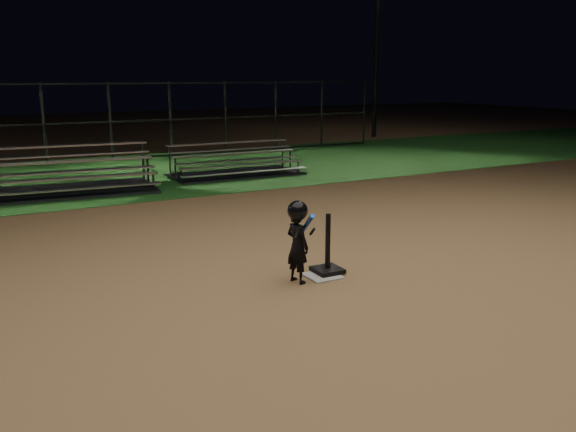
# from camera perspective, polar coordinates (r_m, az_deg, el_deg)

# --- Properties ---
(ground) EXTENTS (80.00, 80.00, 0.00)m
(ground) POSITION_cam_1_polar(r_m,az_deg,el_deg) (8.14, 3.38, -5.90)
(ground) COLOR #9C7447
(ground) RESTS_ON ground
(grass_strip) EXTENTS (60.00, 8.00, 0.01)m
(grass_strip) POSITION_cam_1_polar(r_m,az_deg,el_deg) (17.22, -14.48, 4.05)
(grass_strip) COLOR #1E581C
(grass_strip) RESTS_ON ground
(home_plate) EXTENTS (0.45, 0.45, 0.02)m
(home_plate) POSITION_cam_1_polar(r_m,az_deg,el_deg) (8.14, 3.38, -5.82)
(home_plate) COLOR beige
(home_plate) RESTS_ON ground
(batting_tee) EXTENTS (0.38, 0.38, 0.84)m
(batting_tee) POSITION_cam_1_polar(r_m,az_deg,el_deg) (8.21, 3.86, -4.40)
(batting_tee) COLOR black
(batting_tee) RESTS_ON home_plate
(child_batter) EXTENTS (0.41, 0.63, 1.12)m
(child_batter) POSITION_cam_1_polar(r_m,az_deg,el_deg) (7.75, 0.94, -2.29)
(child_batter) COLOR black
(child_batter) RESTS_ON ground
(bleacher_left) EXTENTS (4.50, 2.44, 1.07)m
(bleacher_left) POSITION_cam_1_polar(r_m,az_deg,el_deg) (14.77, -21.33, 2.88)
(bleacher_left) COLOR #B9B9BE
(bleacher_left) RESTS_ON ground
(bleacher_right) EXTENTS (3.59, 1.80, 0.87)m
(bleacher_right) POSITION_cam_1_polar(r_m,az_deg,el_deg) (16.37, -5.06, 4.57)
(bleacher_right) COLOR #A5A5AA
(bleacher_right) RESTS_ON ground
(backstop_fence) EXTENTS (20.08, 0.08, 2.50)m
(backstop_fence) POSITION_cam_1_polar(r_m,az_deg,el_deg) (19.99, -16.85, 8.75)
(backstop_fence) COLOR #38383D
(backstop_fence) RESTS_ON ground
(light_pole_right) EXTENTS (0.90, 0.53, 8.30)m
(light_pole_right) POSITION_cam_1_polar(r_m,az_deg,el_deg) (26.91, 8.75, 18.11)
(light_pole_right) COLOR #2D2D30
(light_pole_right) RESTS_ON ground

